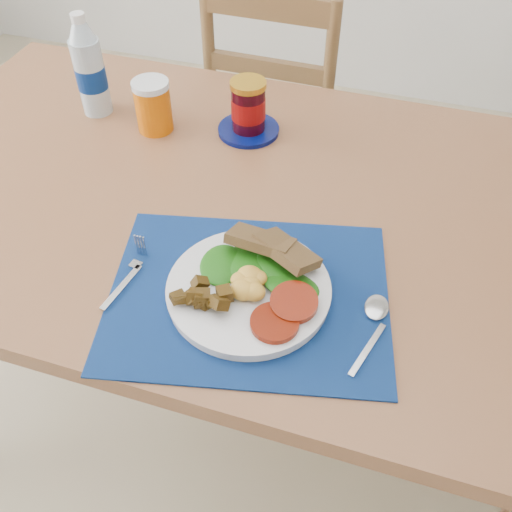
{
  "coord_description": "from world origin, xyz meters",
  "views": [
    {
      "loc": [
        0.35,
        -0.61,
        1.47
      ],
      "look_at": [
        0.15,
        0.0,
        0.8
      ],
      "focal_mm": 40.0,
      "sensor_mm": 36.0,
      "label": 1
    }
  ],
  "objects_px": {
    "chair_far": "(278,92)",
    "breakfast_plate": "(245,287)",
    "water_bottle": "(90,71)",
    "jam_on_saucer": "(248,110)",
    "juice_glass": "(153,107)"
  },
  "relations": [
    {
      "from": "breakfast_plate",
      "to": "jam_on_saucer",
      "type": "xyz_separation_m",
      "value": [
        -0.14,
        0.46,
        0.03
      ]
    },
    {
      "from": "water_bottle",
      "to": "jam_on_saucer",
      "type": "xyz_separation_m",
      "value": [
        0.36,
        0.02,
        -0.05
      ]
    },
    {
      "from": "breakfast_plate",
      "to": "jam_on_saucer",
      "type": "relative_size",
      "value": 1.95
    },
    {
      "from": "chair_far",
      "to": "breakfast_plate",
      "type": "height_order",
      "value": "chair_far"
    },
    {
      "from": "water_bottle",
      "to": "juice_glass",
      "type": "xyz_separation_m",
      "value": [
        0.16,
        -0.03,
        -0.05
      ]
    },
    {
      "from": "chair_far",
      "to": "water_bottle",
      "type": "relative_size",
      "value": 4.81
    },
    {
      "from": "breakfast_plate",
      "to": "juice_glass",
      "type": "distance_m",
      "value": 0.53
    },
    {
      "from": "chair_far",
      "to": "jam_on_saucer",
      "type": "xyz_separation_m",
      "value": [
        0.07,
        -0.5,
        0.24
      ]
    },
    {
      "from": "chair_far",
      "to": "jam_on_saucer",
      "type": "bearing_deg",
      "value": 99.09
    },
    {
      "from": "chair_far",
      "to": "breakfast_plate",
      "type": "relative_size",
      "value": 4.15
    },
    {
      "from": "water_bottle",
      "to": "juice_glass",
      "type": "relative_size",
      "value": 2.11
    },
    {
      "from": "water_bottle",
      "to": "jam_on_saucer",
      "type": "height_order",
      "value": "water_bottle"
    },
    {
      "from": "chair_far",
      "to": "water_bottle",
      "type": "distance_m",
      "value": 0.66
    },
    {
      "from": "water_bottle",
      "to": "jam_on_saucer",
      "type": "distance_m",
      "value": 0.36
    },
    {
      "from": "jam_on_saucer",
      "to": "water_bottle",
      "type": "bearing_deg",
      "value": -176.33
    }
  ]
}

